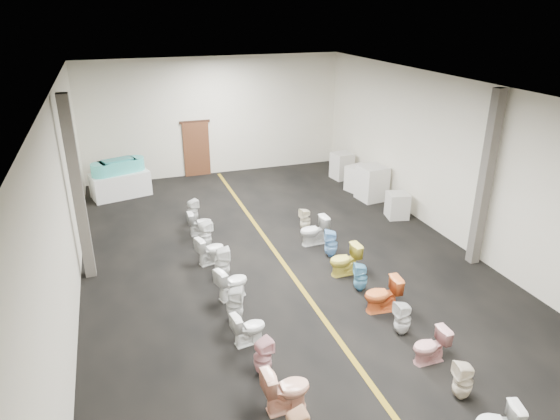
# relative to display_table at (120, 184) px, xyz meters

# --- Properties ---
(floor) EXTENTS (16.00, 16.00, 0.00)m
(floor) POSITION_rel_display_table_xyz_m (3.77, -6.51, -0.43)
(floor) COLOR black
(floor) RESTS_ON ground
(ceiling) EXTENTS (16.00, 16.00, 0.00)m
(ceiling) POSITION_rel_display_table_xyz_m (3.77, -6.51, 4.07)
(ceiling) COLOR black
(ceiling) RESTS_ON ground
(wall_back) EXTENTS (10.00, 0.00, 10.00)m
(wall_back) POSITION_rel_display_table_xyz_m (3.77, 1.49, 1.82)
(wall_back) COLOR beige
(wall_back) RESTS_ON ground
(wall_left) EXTENTS (0.00, 16.00, 16.00)m
(wall_left) POSITION_rel_display_table_xyz_m (-1.23, -6.51, 1.82)
(wall_left) COLOR beige
(wall_left) RESTS_ON ground
(wall_right) EXTENTS (0.00, 16.00, 16.00)m
(wall_right) POSITION_rel_display_table_xyz_m (8.77, -6.51, 1.82)
(wall_right) COLOR beige
(wall_right) RESTS_ON ground
(aisle_stripe) EXTENTS (0.12, 15.60, 0.01)m
(aisle_stripe) POSITION_rel_display_table_xyz_m (3.77, -6.51, -0.43)
(aisle_stripe) COLOR olive
(aisle_stripe) RESTS_ON floor
(back_door) EXTENTS (1.00, 0.10, 2.10)m
(back_door) POSITION_rel_display_table_xyz_m (2.97, 1.43, 0.62)
(back_door) COLOR #562D19
(back_door) RESTS_ON floor
(door_frame) EXTENTS (1.15, 0.08, 0.10)m
(door_frame) POSITION_rel_display_table_xyz_m (2.97, 1.44, 1.69)
(door_frame) COLOR #331C11
(door_frame) RESTS_ON back_door
(column_left) EXTENTS (0.25, 0.25, 4.50)m
(column_left) POSITION_rel_display_table_xyz_m (-0.98, -5.51, 1.82)
(column_left) COLOR #59544C
(column_left) RESTS_ON floor
(column_right) EXTENTS (0.25, 0.25, 4.50)m
(column_right) POSITION_rel_display_table_xyz_m (8.52, -8.01, 1.82)
(column_right) COLOR #59544C
(column_right) RESTS_ON floor
(display_table) EXTENTS (2.10, 1.39, 0.86)m
(display_table) POSITION_rel_display_table_xyz_m (0.00, 0.00, 0.00)
(display_table) COLOR white
(display_table) RESTS_ON floor
(bathtub) EXTENTS (1.79, 1.05, 0.55)m
(bathtub) POSITION_rel_display_table_xyz_m (0.00, 0.00, 0.64)
(bathtub) COLOR #46CBC3
(bathtub) RESTS_ON display_table
(appliance_crate_a) EXTENTS (0.75, 0.75, 0.81)m
(appliance_crate_a) POSITION_rel_display_table_xyz_m (8.17, -4.80, -0.02)
(appliance_crate_a) COLOR beige
(appliance_crate_a) RESTS_ON floor
(appliance_crate_b) EXTENTS (0.95, 0.95, 1.18)m
(appliance_crate_b) POSITION_rel_display_table_xyz_m (8.17, -3.12, 0.16)
(appliance_crate_b) COLOR silver
(appliance_crate_b) RESTS_ON floor
(appliance_crate_c) EXTENTS (1.00, 1.00, 0.91)m
(appliance_crate_c) POSITION_rel_display_table_xyz_m (8.17, -2.24, 0.03)
(appliance_crate_c) COLOR silver
(appliance_crate_c) RESTS_ON floor
(appliance_crate_d) EXTENTS (0.80, 0.80, 1.00)m
(appliance_crate_d) POSITION_rel_display_table_xyz_m (8.17, -0.75, 0.07)
(appliance_crate_d) COLOR silver
(appliance_crate_d) RESTS_ON floor
(toilet_left_2) EXTENTS (0.82, 0.48, 0.82)m
(toilet_left_2) POSITION_rel_display_table_xyz_m (2.15, -11.29, -0.02)
(toilet_left_2) COLOR #FCB595
(toilet_left_2) RESTS_ON floor
(toilet_left_3) EXTENTS (0.42, 0.41, 0.74)m
(toilet_left_3) POSITION_rel_display_table_xyz_m (2.03, -10.35, -0.06)
(toilet_left_3) COLOR #E0A1A7
(toilet_left_3) RESTS_ON floor
(toilet_left_4) EXTENTS (0.73, 0.48, 0.70)m
(toilet_left_4) POSITION_rel_display_table_xyz_m (2.03, -9.39, -0.08)
(toilet_left_4) COLOR white
(toilet_left_4) RESTS_ON floor
(toilet_left_5) EXTENTS (0.45, 0.45, 0.78)m
(toilet_left_5) POSITION_rel_display_table_xyz_m (1.96, -8.55, -0.04)
(toilet_left_5) COLOR silver
(toilet_left_5) RESTS_ON floor
(toilet_left_6) EXTENTS (0.85, 0.64, 0.77)m
(toilet_left_6) POSITION_rel_display_table_xyz_m (2.12, -7.65, -0.04)
(toilet_left_6) COLOR white
(toilet_left_6) RESTS_ON floor
(toilet_left_7) EXTENTS (0.40, 0.39, 0.82)m
(toilet_left_7) POSITION_rel_display_table_xyz_m (2.10, -6.72, -0.02)
(toilet_left_7) COLOR white
(toilet_left_7) RESTS_ON floor
(toilet_left_8) EXTENTS (0.83, 0.60, 0.76)m
(toilet_left_8) POSITION_rel_display_table_xyz_m (1.99, -5.86, -0.05)
(toilet_left_8) COLOR white
(toilet_left_8) RESTS_ON floor
(toilet_left_9) EXTENTS (0.47, 0.47, 0.78)m
(toilet_left_9) POSITION_rel_display_table_xyz_m (2.02, -4.96, -0.04)
(toilet_left_9) COLOR white
(toilet_left_9) RESTS_ON floor
(toilet_left_10) EXTENTS (0.70, 0.40, 0.71)m
(toilet_left_10) POSITION_rel_display_table_xyz_m (2.05, -4.02, -0.07)
(toilet_left_10) COLOR silver
(toilet_left_10) RESTS_ON floor
(toilet_left_11) EXTENTS (0.42, 0.42, 0.73)m
(toilet_left_11) POSITION_rel_display_table_xyz_m (2.00, -3.07, -0.06)
(toilet_left_11) COLOR white
(toilet_left_11) RESTS_ON floor
(toilet_right_2) EXTENTS (0.39, 0.38, 0.73)m
(toilet_right_2) POSITION_rel_display_table_xyz_m (5.08, -12.03, -0.06)
(toilet_right_2) COLOR beige
(toilet_right_2) RESTS_ON floor
(toilet_right_3) EXTENTS (0.69, 0.39, 0.70)m
(toilet_right_3) POSITION_rel_display_table_xyz_m (5.10, -11.05, -0.08)
(toilet_right_3) COLOR pink
(toilet_right_3) RESTS_ON floor
(toilet_right_4) EXTENTS (0.34, 0.34, 0.74)m
(toilet_right_4) POSITION_rel_display_table_xyz_m (5.07, -10.13, -0.06)
(toilet_right_4) COLOR silver
(toilet_right_4) RESTS_ON floor
(toilet_right_5) EXTENTS (0.83, 0.53, 0.81)m
(toilet_right_5) POSITION_rel_display_table_xyz_m (5.10, -9.25, -0.02)
(toilet_right_5) COLOR orange
(toilet_right_5) RESTS_ON floor
(toilet_right_6) EXTENTS (0.39, 0.39, 0.70)m
(toilet_right_6) POSITION_rel_display_table_xyz_m (5.04, -8.35, -0.08)
(toilet_right_6) COLOR #61ACD0
(toilet_right_6) RESTS_ON floor
(toilet_right_7) EXTENTS (0.80, 0.47, 0.80)m
(toilet_right_7) POSITION_rel_display_table_xyz_m (5.03, -7.53, -0.03)
(toilet_right_7) COLOR #EBD94F
(toilet_right_7) RESTS_ON floor
(toilet_right_8) EXTENTS (0.45, 0.44, 0.76)m
(toilet_right_8) POSITION_rel_display_table_xyz_m (5.10, -6.55, -0.05)
(toilet_right_8) COLOR #7FBBF4
(toilet_right_8) RESTS_ON floor
(toilet_right_9) EXTENTS (0.82, 0.49, 0.82)m
(toilet_right_9) POSITION_rel_display_table_xyz_m (4.96, -5.70, -0.02)
(toilet_right_9) COLOR white
(toilet_right_9) RESTS_ON floor
(toilet_right_10) EXTENTS (0.36, 0.36, 0.68)m
(toilet_right_10) POSITION_rel_display_table_xyz_m (5.07, -4.76, -0.09)
(toilet_right_10) COLOR #F6ECCA
(toilet_right_10) RESTS_ON floor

